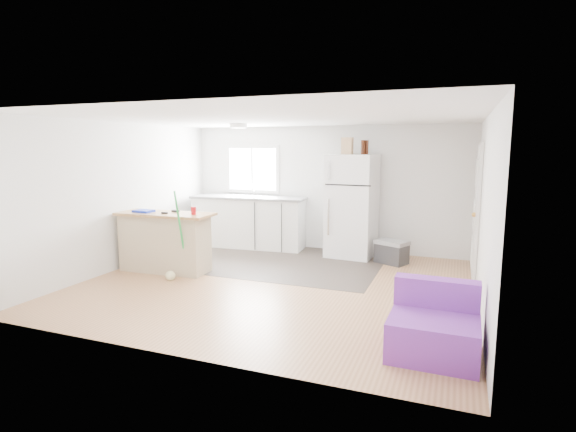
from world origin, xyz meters
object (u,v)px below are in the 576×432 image
Objects in this scene: refrigerator at (352,206)px; purple_seat at (434,329)px; red_cup at (194,211)px; cleaner_jug at (175,266)px; bottle_right at (367,147)px; bottle_left at (363,147)px; kitchen_cabinets at (249,221)px; peninsula at (165,242)px; blue_tray at (144,211)px; cardboard_box at (347,146)px; cooler at (392,252)px; mop at (173,265)px.

purple_seat is (1.65, -3.64, -0.69)m from refrigerator.
purple_seat is 7.00× the size of red_cup.
bottle_right reaches higher than cleaner_jug.
purple_seat is 3.36× the size of bottle_left.
bottle_left is at bearing -7.54° from kitchen_cabinets.
refrigerator is at bearing 176.71° from bottle_right.
blue_tray is (-0.34, -0.06, 0.49)m from peninsula.
cardboard_box is at bearing 37.34° from peninsula.
peninsula is (-0.48, -2.14, -0.04)m from kitchen_cabinets.
mop reaches higher than cooler.
cleaner_jug is at bearing -131.77° from refrigerator.
bottle_left is (3.12, 2.06, 1.02)m from blue_tray.
refrigerator is 2.96× the size of cooler.
cardboard_box is (1.93, 2.04, 1.00)m from red_cup.
mop is 3.66m from cardboard_box.
peninsula is at bearing -144.30° from bottle_left.
kitchen_cabinets reaches higher than red_cup.
bottle_right is at bearing 34.88° from cleaner_jug.
peninsula is 1.15× the size of mop.
cardboard_box is at bearing 38.72° from cleaner_jug.
purple_seat is (3.76, -3.69, -0.27)m from kitchen_cabinets.
peninsula is 3.82m from cooler.
kitchen_cabinets is 2.73m from bottle_left.
peninsula is 3.57m from cardboard_box.
peninsula is at bearing -143.74° from bottle_right.
red_cup is at bearing 61.44° from mop.
red_cup is at bearing -91.95° from kitchen_cabinets.
refrigerator is (2.58, 2.09, 0.45)m from peninsula.
red_cup is 3.14m from bottle_left.
cardboard_box is at bearing -176.51° from bottle_right.
purple_seat is at bearing -22.93° from red_cup.
cooler is (2.89, -0.34, -0.32)m from kitchen_cabinets.
mop is (0.41, -0.38, -0.25)m from peninsula.
blue_tray is at bearing -175.66° from red_cup.
cardboard_box is at bearing 36.78° from blue_tray.
red_cup is (0.28, 0.13, 0.88)m from cleaner_jug.
bottle_right is (2.42, 2.45, 1.76)m from mop.
blue_tray is 3.68m from cardboard_box.
bottle_left is at bearing -173.75° from cooler.
refrigerator is 1.11m from cooler.
mop is at bearing -44.94° from peninsula.
bottle_right is at bearing 34.02° from peninsula.
bottle_right is at bearing 37.29° from mop.
cooler is at bearing 105.72° from purple_seat.
mop is (-3.83, 1.18, -0.02)m from purple_seat.
refrigerator is 15.57× the size of red_cup.
bottle_left is 1.00× the size of bottle_right.
mop is 3.87m from bottle_right.
red_cup reaches higher than cleaner_jug.
blue_tray is at bearing 163.06° from purple_seat.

